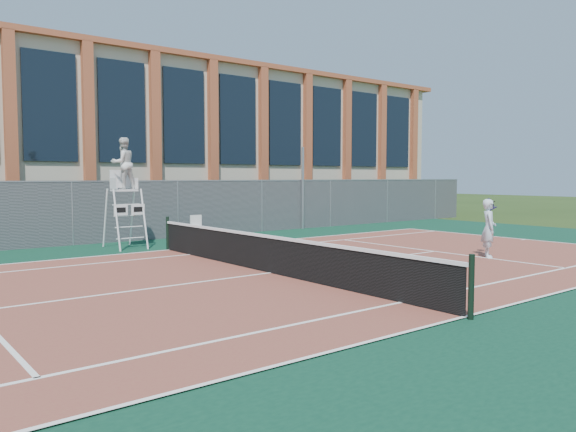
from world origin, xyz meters
TOP-DOWN VIEW (x-y plane):
  - ground at (0.00, 0.00)m, footprint 120.00×120.00m
  - apron at (0.00, 1.00)m, footprint 36.00×20.00m
  - tennis_court at (0.00, 0.00)m, footprint 23.77×10.97m
  - tennis_net at (0.00, 0.00)m, footprint 0.10×11.30m
  - fence at (0.00, 8.80)m, footprint 40.00×0.06m
  - hedge at (0.00, 10.00)m, footprint 40.00×1.40m
  - building at (0.00, 17.95)m, footprint 45.00×10.60m
  - steel_pole at (8.22, 8.70)m, footprint 0.12×0.12m
  - umpire_chair at (-0.86, 7.05)m, footprint 1.04×1.59m
  - plastic_chair at (1.98, 7.25)m, footprint 0.48×0.48m
  - sports_bag_near at (2.83, 8.21)m, footprint 0.72×0.31m
  - sports_bag_far at (2.99, 8.60)m, footprint 0.61×0.36m
  - tennis_player at (6.59, -1.77)m, footprint 1.01×0.80m

SIDE VIEW (x-z plane):
  - ground at x=0.00m, z-range 0.00..0.00m
  - apron at x=0.00m, z-range 0.00..0.01m
  - tennis_court at x=0.00m, z-range 0.01..0.03m
  - sports_bag_far at x=2.99m, z-range 0.01..0.24m
  - sports_bag_near at x=2.83m, z-range 0.01..0.31m
  - tennis_net at x=0.00m, z-range -0.01..1.09m
  - plastic_chair at x=1.98m, z-range 0.10..1.06m
  - tennis_player at x=6.59m, z-range 0.03..1.74m
  - fence at x=0.00m, z-range 0.00..2.20m
  - hedge at x=0.00m, z-range 0.00..2.20m
  - steel_pole at x=8.22m, z-range 0.00..3.71m
  - umpire_chair at x=-0.86m, z-range 0.86..4.57m
  - building at x=0.00m, z-range 0.03..8.26m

